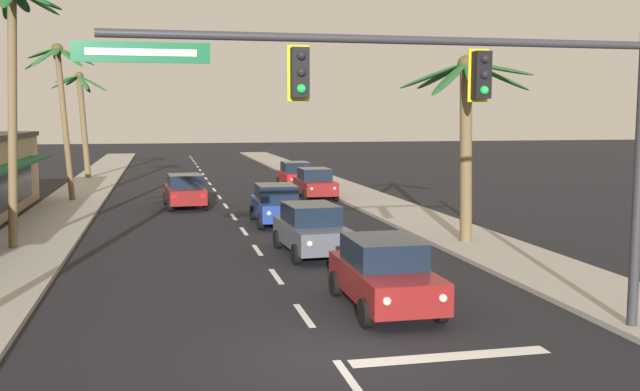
# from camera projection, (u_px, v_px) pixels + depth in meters

# --- Properties ---
(ground_plane) EXTENTS (220.00, 220.00, 0.00)m
(ground_plane) POSITION_uv_depth(u_px,v_px,m) (332.00, 355.00, 13.94)
(ground_plane) COLOR black
(sidewalk_right) EXTENTS (3.20, 110.00, 0.14)m
(sidewalk_right) POSITION_uv_depth(u_px,v_px,m) (393.00, 209.00, 35.01)
(sidewalk_right) COLOR #9E998E
(sidewalk_right) RESTS_ON ground
(sidewalk_left) EXTENTS (3.20, 110.00, 0.14)m
(sidewalk_left) POSITION_uv_depth(u_px,v_px,m) (55.00, 219.00, 31.68)
(sidewalk_left) COLOR #9E998E
(sidewalk_left) RESTS_ON ground
(lane_markings) EXTENTS (4.28, 89.46, 0.01)m
(lane_markings) POSITION_uv_depth(u_px,v_px,m) (241.00, 214.00, 33.89)
(lane_markings) COLOR silver
(lane_markings) RESTS_ON ground
(traffic_signal_mast) EXTENTS (11.38, 0.41, 6.72)m
(traffic_signal_mast) POSITION_uv_depth(u_px,v_px,m) (481.00, 103.00, 14.13)
(traffic_signal_mast) COLOR #2D2D33
(traffic_signal_mast) RESTS_ON ground
(sedan_lead_at_stop_bar) EXTENTS (1.96, 4.46, 1.68)m
(sedan_lead_at_stop_bar) POSITION_uv_depth(u_px,v_px,m) (384.00, 273.00, 17.24)
(sedan_lead_at_stop_bar) COLOR maroon
(sedan_lead_at_stop_bar) RESTS_ON ground
(sedan_third_in_queue) EXTENTS (2.11, 4.51, 1.68)m
(sedan_third_in_queue) POSITION_uv_depth(u_px,v_px,m) (311.00, 229.00, 23.94)
(sedan_third_in_queue) COLOR #4C515B
(sedan_third_in_queue) RESTS_ON ground
(sedan_fifth_in_queue) EXTENTS (1.98, 4.46, 1.68)m
(sedan_fifth_in_queue) POSITION_uv_depth(u_px,v_px,m) (276.00, 204.00, 30.69)
(sedan_fifth_in_queue) COLOR navy
(sedan_fifth_in_queue) RESTS_ON ground
(sedan_oncoming_far) EXTENTS (2.14, 4.52, 1.68)m
(sedan_oncoming_far) POSITION_uv_depth(u_px,v_px,m) (185.00, 191.00, 36.16)
(sedan_oncoming_far) COLOR maroon
(sedan_oncoming_far) RESTS_ON ground
(sedan_parked_nearest_kerb) EXTENTS (1.98, 4.46, 1.68)m
(sedan_parked_nearest_kerb) POSITION_uv_depth(u_px,v_px,m) (315.00, 183.00, 40.18)
(sedan_parked_nearest_kerb) COLOR maroon
(sedan_parked_nearest_kerb) RESTS_ON ground
(sedan_parked_mid_kerb) EXTENTS (2.00, 4.47, 1.68)m
(sedan_parked_mid_kerb) POSITION_uv_depth(u_px,v_px,m) (296.00, 175.00, 45.70)
(sedan_parked_mid_kerb) COLOR red
(sedan_parked_mid_kerb) RESTS_ON ground
(palm_left_second) EXTENTS (3.24, 3.29, 9.05)m
(palm_left_second) POSITION_uv_depth(u_px,v_px,m) (12.00, 49.00, 23.80)
(palm_left_second) COLOR brown
(palm_left_second) RESTS_ON ground
(palm_left_third) EXTENTS (3.67, 3.99, 8.36)m
(palm_left_third) POSITION_uv_depth(u_px,v_px,m) (61.00, 83.00, 37.65)
(palm_left_third) COLOR brown
(palm_left_third) RESTS_ON ground
(palm_left_farthest) EXTENTS (4.04, 3.88, 7.72)m
(palm_left_farthest) POSITION_uv_depth(u_px,v_px,m) (81.00, 108.00, 51.54)
(palm_left_farthest) COLOR brown
(palm_left_farthest) RESTS_ON ground
(palm_right_second) EXTENTS (4.48, 4.46, 6.70)m
(palm_right_second) POSITION_uv_depth(u_px,v_px,m) (466.00, 115.00, 25.20)
(palm_right_second) COLOR brown
(palm_right_second) RESTS_ON ground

